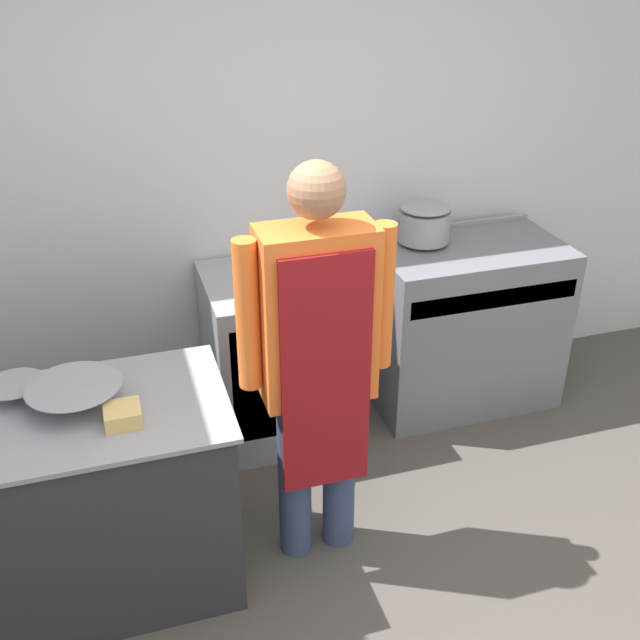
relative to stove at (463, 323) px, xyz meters
name	(u,v)px	position (x,y,z in m)	size (l,w,h in m)	color
wall_back	(258,167)	(-1.05, 0.38, 0.88)	(8.00, 0.05, 2.70)	silver
prep_counter	(92,501)	(-2.05, -0.84, -0.04)	(1.12, 0.69, 0.86)	#2D2D33
stove	(463,323)	(0.00, 0.00, 0.00)	(1.02, 0.62, 0.96)	slate
fridge_unit	(274,356)	(-1.09, 0.01, -0.02)	(0.66, 0.66, 0.89)	#93999E
person_cook	(317,353)	(-1.13, -0.90, 0.52)	(0.62, 0.24, 1.75)	#38476B
mixing_bowl	(75,395)	(-2.04, -0.79, 0.43)	(0.35, 0.35, 0.08)	gray
small_bowl	(16,390)	(-2.25, -0.67, 0.42)	(0.23, 0.23, 0.06)	gray
plastic_tub	(123,415)	(-1.88, -0.96, 0.42)	(0.13, 0.13, 0.07)	#D8B266
stock_pot	(424,222)	(-0.23, 0.11, 0.59)	(0.27, 0.27, 0.21)	gray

